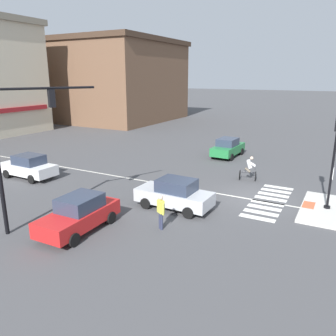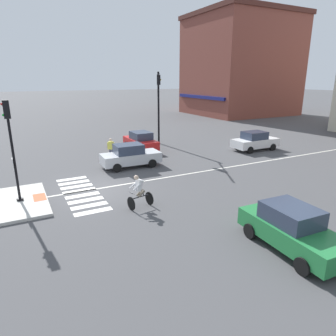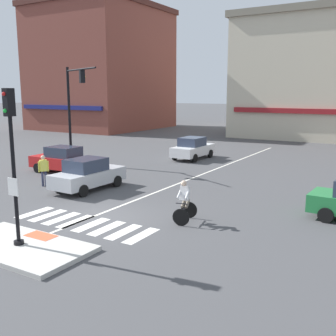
{
  "view_description": "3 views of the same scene",
  "coord_description": "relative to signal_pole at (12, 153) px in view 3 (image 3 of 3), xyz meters",
  "views": [
    {
      "loc": [
        -18.49,
        -4.38,
        6.92
      ],
      "look_at": [
        -1.33,
        4.95,
        1.5
      ],
      "focal_mm": 35.85,
      "sensor_mm": 36.0,
      "label": 1
    },
    {
      "loc": [
        15.83,
        -3.75,
        6.02
      ],
      "look_at": [
        0.48,
        4.24,
        0.85
      ],
      "focal_mm": 32.13,
      "sensor_mm": 36.0,
      "label": 2
    },
    {
      "loc": [
        10.45,
        -12.02,
        4.96
      ],
      "look_at": [
        1.11,
        3.58,
        1.55
      ],
      "focal_mm": 43.39,
      "sensor_mm": 36.0,
      "label": 3
    }
  ],
  "objects": [
    {
      "name": "ground_plane",
      "position": [
        0.0,
        3.89,
        -3.11
      ],
      "size": [
        300.0,
        300.0,
        0.0
      ],
      "primitive_type": "plane",
      "color": "#474749"
    },
    {
      "name": "traffic_island",
      "position": [
        0.0,
        0.01,
        -3.04
      ],
      "size": [
        4.75,
        2.5,
        0.15
      ],
      "primitive_type": "cube",
      "color": "beige",
      "rests_on": "ground"
    },
    {
      "name": "tactile_pad_front",
      "position": [
        0.0,
        0.91,
        -2.96
      ],
      "size": [
        1.1,
        0.6,
        0.01
      ],
      "primitive_type": "cube",
      "color": "#DB5B38",
      "rests_on": "traffic_island"
    },
    {
      "name": "signal_pole",
      "position": [
        0.0,
        0.0,
        0.0
      ],
      "size": [
        0.44,
        0.38,
        4.92
      ],
      "color": "black",
      "rests_on": "traffic_island"
    },
    {
      "name": "crosswalk_stripe_a",
      "position": [
        -2.7,
        3.0,
        -3.11
      ],
      "size": [
        0.44,
        1.8,
        0.01
      ],
      "primitive_type": "cube",
      "color": "silver",
      "rests_on": "ground"
    },
    {
      "name": "crosswalk_stripe_b",
      "position": [
        -1.93,
        3.0,
        -3.11
      ],
      "size": [
        0.44,
        1.8,
        0.01
      ],
      "primitive_type": "cube",
      "color": "silver",
      "rests_on": "ground"
    },
    {
      "name": "crosswalk_stripe_c",
      "position": [
        -1.16,
        3.0,
        -3.11
      ],
      "size": [
        0.44,
        1.8,
        0.01
      ],
      "primitive_type": "cube",
      "color": "silver",
      "rests_on": "ground"
    },
    {
      "name": "crosswalk_stripe_d",
      "position": [
        -0.39,
        3.0,
        -3.11
      ],
      "size": [
        0.44,
        1.8,
        0.01
      ],
      "primitive_type": "cube",
      "color": "silver",
      "rests_on": "ground"
    },
    {
      "name": "crosswalk_stripe_e",
      "position": [
        0.39,
        3.0,
        -3.11
      ],
      "size": [
        0.44,
        1.8,
        0.01
      ],
      "primitive_type": "cube",
      "color": "silver",
      "rests_on": "ground"
    },
    {
      "name": "crosswalk_stripe_f",
      "position": [
        1.16,
        3.0,
        -3.11
      ],
      "size": [
        0.44,
        1.8,
        0.01
      ],
      "primitive_type": "cube",
      "color": "silver",
      "rests_on": "ground"
    },
    {
      "name": "crosswalk_stripe_g",
      "position": [
        1.93,
        3.0,
        -3.11
      ],
      "size": [
        0.44,
        1.8,
        0.01
      ],
      "primitive_type": "cube",
      "color": "silver",
      "rests_on": "ground"
    },
    {
      "name": "crosswalk_stripe_h",
      "position": [
        2.7,
        3.0,
        -3.11
      ],
      "size": [
        0.44,
        1.8,
        0.01
      ],
      "primitive_type": "cube",
      "color": "silver",
      "rests_on": "ground"
    },
    {
      "name": "lane_centre_line",
      "position": [
        -0.24,
        13.89,
        -3.11
      ],
      "size": [
        0.14,
        28.0,
        0.01
      ],
      "primitive_type": "cube",
      "color": "silver",
      "rests_on": "ground"
    },
    {
      "name": "traffic_light_mast",
      "position": [
        -9.03,
        12.13,
        1.2
      ],
      "size": [
        4.27,
        2.09,
        6.61
      ],
      "color": "black",
      "rests_on": "ground"
    },
    {
      "name": "building_corner_left",
      "position": [
        -26.7,
        36.28,
        5.06
      ],
      "size": [
        14.95,
        16.3,
        16.31
      ],
      "color": "brown",
      "rests_on": "ground"
    },
    {
      "name": "car_silver_westbound_near",
      "position": [
        -3.54,
        7.24,
        -2.3
      ],
      "size": [
        1.93,
        4.14,
        1.64
      ],
      "color": "silver",
      "rests_on": "ground"
    },
    {
      "name": "car_red_cross_left",
      "position": [
        -7.97,
        9.86,
        -2.3
      ],
      "size": [
        4.13,
        1.91,
        1.64
      ],
      "color": "red",
      "rests_on": "ground"
    },
    {
      "name": "car_white_westbound_distant",
      "position": [
        -3.44,
        18.7,
        -2.3
      ],
      "size": [
        1.89,
        4.12,
        1.64
      ],
      "color": "white",
      "rests_on": "ground"
    },
    {
      "name": "cyclist",
      "position": [
        3.28,
        5.11,
        -2.24
      ],
      "size": [
        0.86,
        1.2,
        1.68
      ],
      "color": "black",
      "rests_on": "ground"
    },
    {
      "name": "pedestrian_at_curb_left",
      "position": [
        -6.09,
        6.63,
        -2.13
      ],
      "size": [
        0.38,
        0.48,
        1.67
      ],
      "color": "#2D334C",
      "rests_on": "ground"
    }
  ]
}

